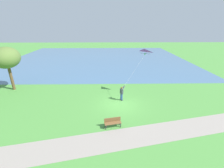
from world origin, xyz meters
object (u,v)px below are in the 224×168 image
park_bench_near_walkway (113,122)px  flying_kite (144,52)px  tree_treeline_left (6,58)px  person_kite_flyer (122,92)px

park_bench_near_walkway → flying_kite: bearing=-30.3°
flying_kite → tree_treeline_left: tree_treeline_left is taller
tree_treeline_left → park_bench_near_walkway: bearing=-122.0°
person_kite_flyer → tree_treeline_left: (3.50, 14.87, 3.41)m
flying_kite → tree_treeline_left: 17.63m
flying_kite → park_bench_near_walkway: (-6.50, 3.79, -4.97)m
person_kite_flyer → tree_treeline_left: 15.66m
person_kite_flyer → park_bench_near_walkway: person_kite_flyer is taller
park_bench_near_walkway → tree_treeline_left: size_ratio=0.26×
person_kite_flyer → park_bench_near_walkway: bearing=166.9°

